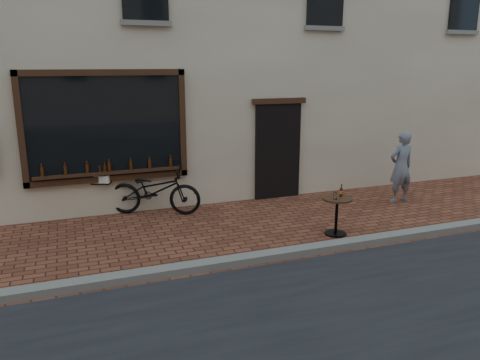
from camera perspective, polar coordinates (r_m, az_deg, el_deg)
name	(u,v)px	position (r m, az deg, el deg)	size (l,w,h in m)	color
ground	(259,266)	(7.43, 2.35, -10.47)	(90.00, 90.00, 0.00)	#592B1C
kerb	(254,258)	(7.58, 1.77, -9.47)	(90.00, 0.25, 0.12)	slate
cargo_bicycle	(153,190)	(9.91, -10.58, -1.21)	(2.27, 1.46, 1.08)	black
bistro_table	(337,208)	(8.76, 11.73, -3.40)	(0.55, 0.55, 0.94)	black
pedestrian	(401,167)	(11.14, 19.04, 1.52)	(0.59, 0.39, 1.63)	slate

